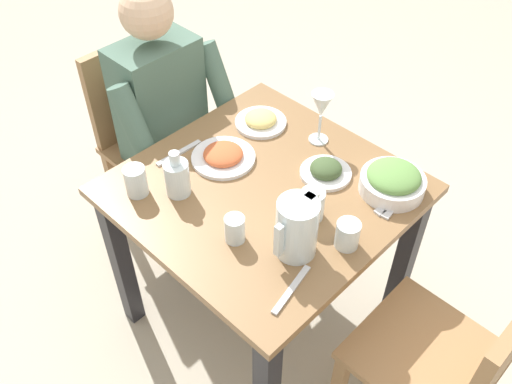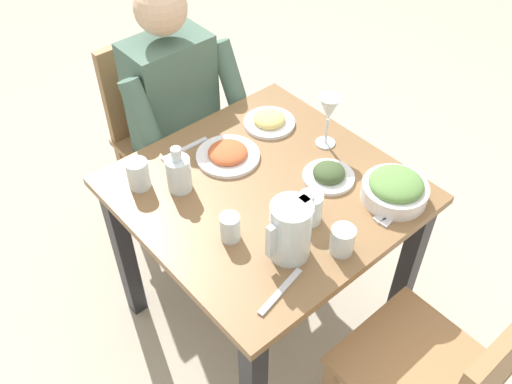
% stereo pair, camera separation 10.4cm
% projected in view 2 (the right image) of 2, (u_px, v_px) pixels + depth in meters
% --- Properties ---
extents(ground_plane, '(8.00, 8.00, 0.00)m').
position_uv_depth(ground_plane, '(263.00, 314.00, 2.33)').
color(ground_plane, '#B7AD99').
extents(dining_table, '(0.86, 0.86, 0.74)m').
position_uv_depth(dining_table, '(265.00, 215.00, 1.90)').
color(dining_table, olive).
rests_on(dining_table, ground_plane).
extents(chair_near, '(0.40, 0.40, 0.90)m').
position_uv_depth(chair_near, '(162.00, 128.00, 2.40)').
color(chair_near, '#997047').
rests_on(chair_near, ground_plane).
extents(chair_far, '(0.40, 0.40, 0.90)m').
position_uv_depth(chair_far, '(443.00, 378.00, 1.58)').
color(chair_far, '#997047').
rests_on(chair_far, ground_plane).
extents(diner_near, '(0.48, 0.53, 1.19)m').
position_uv_depth(diner_near, '(187.00, 122.00, 2.19)').
color(diner_near, '#4C6B5B').
rests_on(diner_near, ground_plane).
extents(water_pitcher, '(0.16, 0.12, 0.19)m').
position_uv_depth(water_pitcher, '(290.00, 230.00, 1.55)').
color(water_pitcher, silver).
rests_on(water_pitcher, dining_table).
extents(salad_bowl, '(0.21, 0.21, 0.09)m').
position_uv_depth(salad_bowl, '(395.00, 189.00, 1.75)').
color(salad_bowl, white).
rests_on(salad_bowl, dining_table).
extents(plate_dolmas, '(0.17, 0.17, 0.05)m').
position_uv_depth(plate_dolmas, '(329.00, 174.00, 1.83)').
color(plate_dolmas, white).
rests_on(plate_dolmas, dining_table).
extents(plate_fries, '(0.19, 0.19, 0.05)m').
position_uv_depth(plate_fries, '(269.00, 121.00, 2.04)').
color(plate_fries, white).
rests_on(plate_fries, dining_table).
extents(plate_rice_curry, '(0.22, 0.22, 0.05)m').
position_uv_depth(plate_rice_curry, '(228.00, 154.00, 1.91)').
color(plate_rice_curry, white).
rests_on(plate_rice_curry, dining_table).
extents(water_glass_far_right, '(0.08, 0.08, 0.10)m').
position_uv_depth(water_glass_far_right, '(310.00, 208.00, 1.68)').
color(water_glass_far_right, silver).
rests_on(water_glass_far_right, dining_table).
extents(water_glass_near_right, '(0.06, 0.06, 0.09)m').
position_uv_depth(water_glass_near_right, '(230.00, 227.00, 1.63)').
color(water_glass_near_right, silver).
rests_on(water_glass_near_right, dining_table).
extents(water_glass_far_left, '(0.07, 0.07, 0.09)m').
position_uv_depth(water_glass_far_left, '(342.00, 240.00, 1.59)').
color(water_glass_far_left, silver).
rests_on(water_glass_far_left, dining_table).
extents(water_glass_center, '(0.07, 0.07, 0.10)m').
position_uv_depth(water_glass_center, '(138.00, 174.00, 1.78)').
color(water_glass_center, silver).
rests_on(water_glass_center, dining_table).
extents(wine_glass, '(0.08, 0.08, 0.20)m').
position_uv_depth(wine_glass, '(329.00, 111.00, 1.87)').
color(wine_glass, silver).
rests_on(wine_glass, dining_table).
extents(oil_carafe, '(0.08, 0.08, 0.16)m').
position_uv_depth(oil_carafe, '(179.00, 175.00, 1.77)').
color(oil_carafe, silver).
rests_on(oil_carafe, dining_table).
extents(fork_near, '(0.17, 0.05, 0.01)m').
position_uv_depth(fork_near, '(397.00, 210.00, 1.73)').
color(fork_near, silver).
rests_on(fork_near, dining_table).
extents(knife_near, '(0.18, 0.06, 0.01)m').
position_uv_depth(knife_near, '(280.00, 291.00, 1.51)').
color(knife_near, silver).
rests_on(knife_near, dining_table).
extents(fork_far, '(0.17, 0.05, 0.01)m').
position_uv_depth(fork_far, '(398.00, 210.00, 1.73)').
color(fork_far, silver).
rests_on(fork_far, dining_table).
extents(knife_far, '(0.19, 0.03, 0.01)m').
position_uv_depth(knife_far, '(185.00, 149.00, 1.94)').
color(knife_far, silver).
rests_on(knife_far, dining_table).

